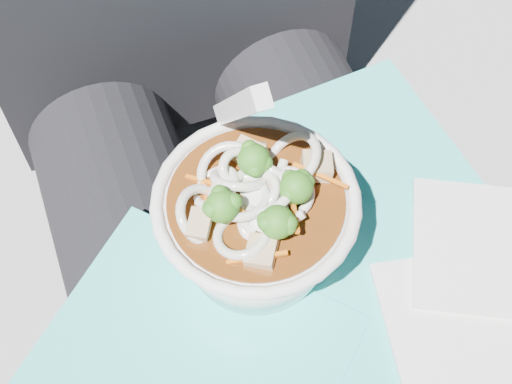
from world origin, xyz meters
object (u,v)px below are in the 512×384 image
object	(u,v)px
udon_bowl	(256,219)
plastic_bag	(291,298)
lap	(275,306)
person_body	(238,202)
stone_ledge	(228,293)

from	to	relation	value
udon_bowl	plastic_bag	bearing A→B (deg)	-72.51
lap	person_body	size ratio (longest dim) A/B	0.48
person_body	plastic_bag	size ratio (longest dim) A/B	2.30
stone_ledge	person_body	world-z (taller)	person_body
plastic_bag	person_body	bearing A→B (deg)	89.81
stone_ledge	lap	distance (m)	0.33
plastic_bag	lap	bearing A→B (deg)	89.19
person_body	udon_bowl	bearing A→B (deg)	-99.14
lap	person_body	world-z (taller)	person_body
person_body	udon_bowl	world-z (taller)	person_body
person_body	plastic_bag	xyz separation A→B (m)	(-0.00, -0.12, 0.05)
person_body	udon_bowl	size ratio (longest dim) A/B	5.28
stone_ledge	lap	xyz separation A→B (m)	(0.00, -0.15, 0.30)
stone_ledge	person_body	distance (m)	0.33
lap	plastic_bag	world-z (taller)	plastic_bag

